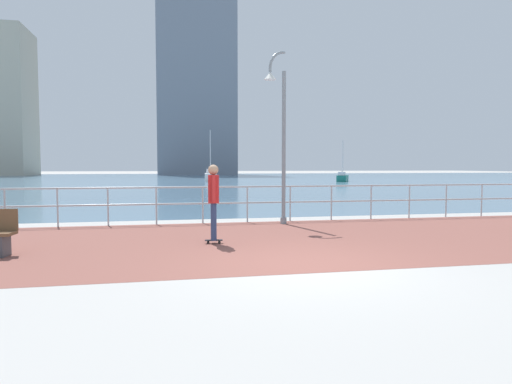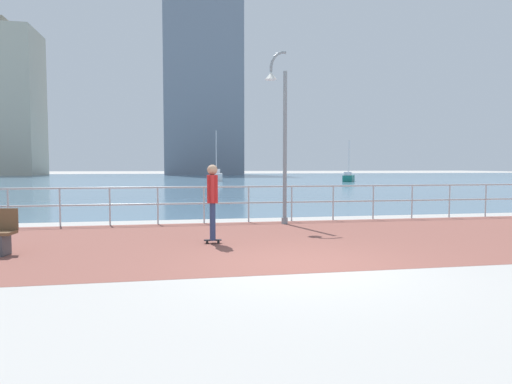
{
  "view_description": "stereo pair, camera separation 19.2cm",
  "coord_description": "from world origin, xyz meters",
  "px_view_note": "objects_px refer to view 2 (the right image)",
  "views": [
    {
      "loc": [
        -2.34,
        -7.32,
        1.77
      ],
      "look_at": [
        -0.19,
        3.62,
        1.1
      ],
      "focal_mm": 30.27,
      "sensor_mm": 36.0,
      "label": 1
    },
    {
      "loc": [
        -2.15,
        -7.35,
        1.77
      ],
      "look_at": [
        -0.19,
        3.62,
        1.1
      ],
      "focal_mm": 30.27,
      "sensor_mm": 36.0,
      "label": 2
    }
  ],
  "objects_px": {
    "skateboarder": "(212,196)",
    "sailboat_blue": "(216,176)",
    "lamppost": "(281,129)",
    "sailboat_white": "(349,178)"
  },
  "relations": [
    {
      "from": "sailboat_blue",
      "to": "skateboarder",
      "type": "bearing_deg",
      "value": -94.96
    },
    {
      "from": "skateboarder",
      "to": "sailboat_blue",
      "type": "height_order",
      "value": "sailboat_blue"
    },
    {
      "from": "lamppost",
      "to": "sailboat_white",
      "type": "relative_size",
      "value": 1.1
    },
    {
      "from": "lamppost",
      "to": "sailboat_white",
      "type": "bearing_deg",
      "value": 64.71
    },
    {
      "from": "skateboarder",
      "to": "sailboat_blue",
      "type": "xyz_separation_m",
      "value": [
        3.62,
        41.67,
        -0.52
      ]
    },
    {
      "from": "lamppost",
      "to": "skateboarder",
      "type": "bearing_deg",
      "value": -128.08
    },
    {
      "from": "skateboarder",
      "to": "sailboat_white",
      "type": "bearing_deg",
      "value": 63.57
    },
    {
      "from": "skateboarder",
      "to": "sailboat_white",
      "type": "height_order",
      "value": "sailboat_white"
    },
    {
      "from": "lamppost",
      "to": "sailboat_blue",
      "type": "relative_size",
      "value": 0.87
    },
    {
      "from": "lamppost",
      "to": "skateboarder",
      "type": "height_order",
      "value": "lamppost"
    }
  ]
}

